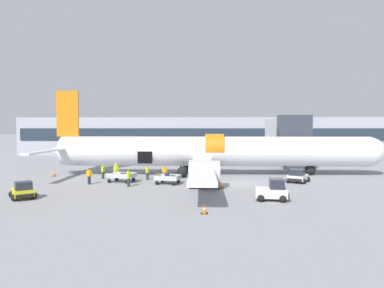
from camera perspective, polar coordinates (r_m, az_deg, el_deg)
ground_plane at (r=35.17m, az=8.16°, el=-6.58°), size 500.00×500.00×0.00m
terminal_strip at (r=74.58m, az=4.72°, el=1.37°), size 84.52×10.29×7.80m
jet_bridge_stub at (r=49.50m, az=15.33°, el=2.26°), size 4.10×12.33×7.27m
airplane at (r=41.30m, az=3.07°, el=-1.37°), size 40.72×37.06×10.15m
baggage_tug_lead at (r=30.74m, az=-26.35°, el=-7.05°), size 2.61×2.83×1.42m
baggage_tug_mid at (r=27.74m, az=13.28°, el=-7.64°), size 2.69×2.28×1.70m
baggage_tug_rear at (r=37.23m, az=17.19°, el=-5.21°), size 2.75×3.00×1.40m
baggage_cart_loading at (r=36.54m, az=-11.59°, el=-5.46°), size 3.83×2.40×0.99m
baggage_cart_queued at (r=34.77m, az=-4.01°, el=-5.87°), size 3.43×2.42×1.03m
ground_crew_loader_a at (r=33.61m, az=-10.52°, el=-5.50°), size 0.41×0.59×1.70m
ground_crew_loader_b at (r=37.65m, az=-7.45°, el=-4.67°), size 0.37×0.55×1.59m
ground_crew_driver at (r=37.75m, az=-4.59°, el=-4.66°), size 0.55×0.44×1.57m
ground_crew_supervisor at (r=39.57m, az=-12.52°, el=-4.28°), size 0.58×0.38×1.68m
ground_crew_helper at (r=39.42m, az=-14.63°, el=-4.41°), size 0.41×0.55×1.58m
ground_crew_marshal at (r=35.88m, az=-16.77°, el=-5.06°), size 0.59×0.47×1.68m
safety_cone_engine_left at (r=23.01m, az=2.07°, el=-10.86°), size 0.47×0.47×0.58m
safety_cone_wingtip at (r=32.54m, az=4.81°, el=-6.76°), size 0.57×0.57×0.68m
safety_cone_tail at (r=43.28m, az=-22.05°, el=-4.50°), size 0.47×0.47×0.79m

